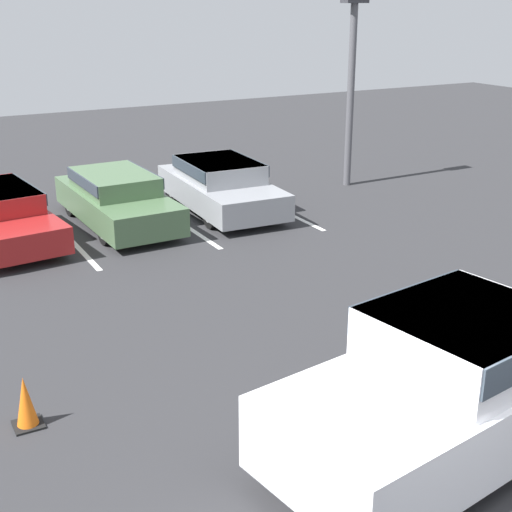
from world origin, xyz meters
name	(u,v)px	position (x,y,z in m)	size (l,w,h in m)	color
stall_stripe_b	(65,234)	(-1.17, 11.41, 0.00)	(0.12, 5.38, 0.01)	white
stall_stripe_c	(173,217)	(1.51, 11.41, 0.00)	(0.12, 5.38, 0.01)	white
stall_stripe_d	(267,203)	(4.19, 11.41, 0.00)	(0.12, 5.38, 0.01)	white
pickup_truck	(477,374)	(1.12, 0.96, 0.88)	(5.82, 2.79, 1.78)	silver
parked_sedan_b	(116,197)	(0.16, 11.56, 0.66)	(1.83, 4.47, 1.25)	#4C6B47
parked_sedan_c	(220,184)	(2.84, 11.45, 0.68)	(2.06, 4.51, 1.28)	gray
light_post	(352,71)	(7.19, 12.04, 3.21)	(0.70, 0.36, 5.27)	#515156
traffic_cone	(26,403)	(-3.60, 3.84, 0.32)	(0.37, 0.37, 0.69)	black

